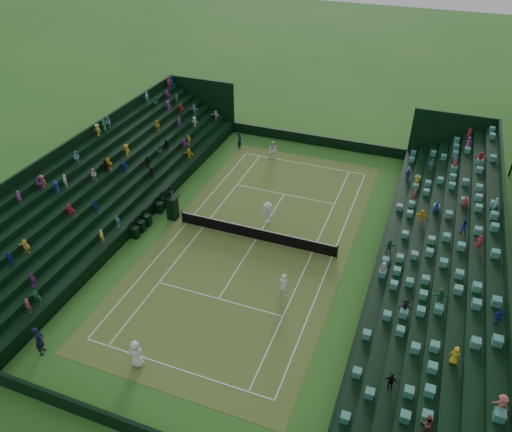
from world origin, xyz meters
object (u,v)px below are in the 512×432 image
object	(u,v)px
player_far_west	(273,151)
player_far_east	(268,213)
player_near_east	(284,285)
tennis_net	(256,233)
umpire_chair	(172,205)
player_near_west	(136,354)

from	to	relation	value
player_far_west	player_far_east	distance (m)	9.84
player_near_east	tennis_net	bearing A→B (deg)	-52.89
tennis_net	player_near_east	bearing A→B (deg)	-52.81
umpire_chair	player_far_west	world-z (taller)	umpire_chair
tennis_net	player_near_west	xyz separation A→B (m)	(-1.91, -12.37, 0.33)
umpire_chair	player_near_east	world-z (taller)	umpire_chair
tennis_net	player_far_east	world-z (taller)	player_far_east
tennis_net	player_near_east	size ratio (longest dim) A/B	6.83
player_near_east	player_far_west	size ratio (longest dim) A/B	0.95
player_near_west	player_near_east	world-z (taller)	player_near_west
player_near_east	player_far_east	world-z (taller)	player_far_east
player_far_east	player_near_west	bearing A→B (deg)	-105.63
player_near_west	player_far_west	xyz separation A→B (m)	(-0.89, 23.99, 0.04)
umpire_chair	player_near_west	xyz separation A→B (m)	(4.82, -12.65, -0.33)
player_near_west	tennis_net	bearing A→B (deg)	-107.88
tennis_net	umpire_chair	size ratio (longest dim) A/B	4.20
umpire_chair	player_far_east	size ratio (longest dim) A/B	1.57
umpire_chair	player_near_west	bearing A→B (deg)	-69.14
umpire_chair	player_far_west	size ratio (longest dim) A/B	1.55
player_near_west	player_near_east	xyz separation A→B (m)	(5.49, 7.66, -0.00)
umpire_chair	player_far_east	bearing A→B (deg)	15.79
tennis_net	umpire_chair	distance (m)	6.77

